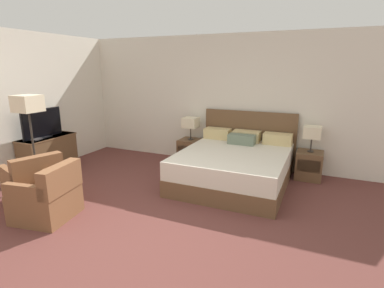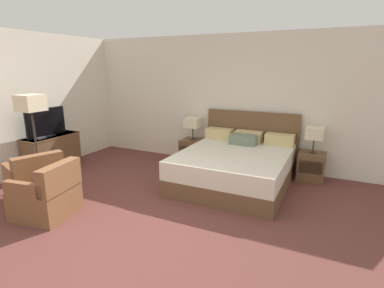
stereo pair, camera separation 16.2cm
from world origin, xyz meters
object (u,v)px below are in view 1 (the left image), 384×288
(nightstand_left, at_px, (191,151))
(armchair_companion, at_px, (48,198))
(tv, at_px, (42,124))
(armchair_by_window, at_px, (34,184))
(nightstand_right, at_px, (309,165))
(table_lamp_right, at_px, (312,132))
(book_red_cover, at_px, (34,139))
(floor_lamp, at_px, (28,110))
(dresser, at_px, (49,154))
(table_lamp_left, at_px, (191,123))
(bed, at_px, (235,165))

(nightstand_left, xyz_separation_m, armchair_companion, (-0.73, -2.99, 0.03))
(nightstand_left, bearing_deg, tv, -142.30)
(nightstand_left, relative_size, armchair_companion, 0.63)
(armchair_by_window, distance_m, armchair_companion, 0.67)
(nightstand_right, height_order, table_lamp_right, table_lamp_right)
(book_red_cover, bearing_deg, floor_lamp, -40.19)
(dresser, bearing_deg, table_lamp_left, 36.75)
(nightstand_left, distance_m, dresser, 2.78)
(bed, relative_size, table_lamp_left, 4.49)
(nightstand_right, bearing_deg, tv, -159.39)
(table_lamp_left, bearing_deg, tv, -142.28)
(table_lamp_left, height_order, armchair_by_window, table_lamp_left)
(table_lamp_left, bearing_deg, floor_lamp, -126.72)
(nightstand_right, relative_size, floor_lamp, 0.32)
(armchair_companion, bearing_deg, bed, 49.81)
(armchair_by_window, height_order, armchair_companion, same)
(nightstand_right, bearing_deg, table_lamp_right, 90.00)
(tv, xyz_separation_m, armchair_companion, (1.49, -1.27, -0.68))
(tv, distance_m, armchair_by_window, 1.49)
(book_red_cover, relative_size, floor_lamp, 0.14)
(dresser, xyz_separation_m, book_red_cover, (0.01, -0.27, 0.35))
(nightstand_right, xyz_separation_m, armchair_by_window, (-3.69, -2.71, 0.03))
(table_lamp_right, distance_m, armchair_by_window, 4.61)
(armchair_by_window, bearing_deg, nightstand_right, 36.31)
(bed, relative_size, nightstand_right, 4.14)
(tv, bearing_deg, armchair_companion, -40.28)
(armchair_by_window, bearing_deg, nightstand_left, 63.71)
(nightstand_left, relative_size, dresser, 0.48)
(table_lamp_left, xyz_separation_m, floor_lamp, (-1.74, -2.33, 0.46))
(bed, bearing_deg, nightstand_left, 148.19)
(nightstand_right, bearing_deg, table_lamp_left, 179.96)
(bed, relative_size, tv, 2.51)
(table_lamp_right, bearing_deg, book_red_cover, -157.05)
(nightstand_right, relative_size, table_lamp_left, 1.08)
(armchair_companion, bearing_deg, dresser, 138.51)
(nightstand_left, xyz_separation_m, table_lamp_left, (0.00, 0.00, 0.60))
(nightstand_right, bearing_deg, dresser, -160.04)
(book_red_cover, bearing_deg, table_lamp_left, 41.10)
(table_lamp_left, bearing_deg, dresser, -143.25)
(table_lamp_right, height_order, book_red_cover, table_lamp_right)
(table_lamp_right, bearing_deg, tv, -159.38)
(table_lamp_right, xyz_separation_m, dresser, (-4.58, -1.66, -0.49))
(dresser, distance_m, floor_lamp, 1.26)
(bed, bearing_deg, table_lamp_left, 148.14)
(armchair_companion, bearing_deg, tv, 139.72)
(nightstand_left, xyz_separation_m, armchair_by_window, (-1.34, -2.71, 0.03))
(table_lamp_right, height_order, armchair_by_window, table_lamp_right)
(nightstand_right, height_order, floor_lamp, floor_lamp)
(armchair_companion, height_order, floor_lamp, floor_lamp)
(tv, relative_size, armchair_by_window, 0.94)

